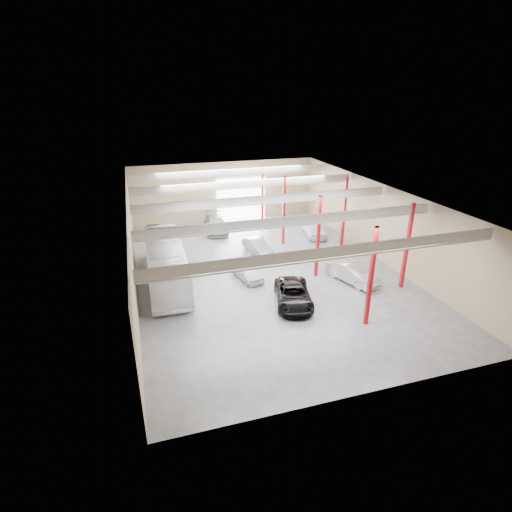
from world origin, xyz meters
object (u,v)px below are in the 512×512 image
black_sedan (293,295)px  car_row_c (216,224)px  coach_bus (166,262)px  car_right_near (353,273)px  car_row_a (247,271)px  car_right_far (314,228)px  car_row_b (257,246)px

black_sedan → car_row_c: car_row_c is taller
coach_bus → car_right_near: 15.42m
car_row_a → car_row_c: bearing=78.7°
coach_bus → black_sedan: (8.59, -6.64, -0.98)m
car_row_c → car_right_far: car_right_far is taller
car_row_c → car_row_b: bearing=-66.5°
coach_bus → black_sedan: coach_bus is taller
coach_bus → car_row_b: 9.83m
car_row_b → car_right_near: bearing=-64.9°
black_sedan → car_row_c: bearing=111.8°
car_right_near → car_right_far: size_ratio=0.96×
car_right_far → car_row_b: bearing=-146.6°
car_right_near → car_row_b: bearing=105.1°
car_row_b → car_right_near: size_ratio=0.89×
black_sedan → car_row_c: 18.12m
coach_bus → car_right_far: coach_bus is taller
black_sedan → car_right_far: size_ratio=1.09×
car_row_a → car_right_near: (8.18, -3.19, 0.11)m
car_row_c → car_right_near: bearing=-57.7°
car_row_c → black_sedan: bearing=-78.2°
black_sedan → car_row_a: bearing=127.1°
coach_bus → black_sedan: size_ratio=2.29×
car_row_a → car_row_c: 12.80m
car_row_a → car_row_b: car_row_b is taller
car_row_a → car_row_b: (2.52, 5.20, 0.02)m
car_row_b → black_sedan: bearing=-101.2°
black_sedan → car_row_b: (0.42, 10.40, -0.06)m
car_row_c → car_right_far: (9.98, -4.51, 0.01)m
car_right_near → black_sedan: bearing=179.4°
coach_bus → car_row_b: coach_bus is taller
black_sedan → car_row_b: bearing=102.8°
coach_bus → car_row_a: coach_bus is taller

